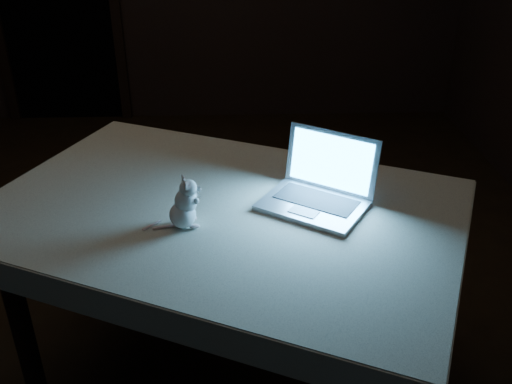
{
  "coord_description": "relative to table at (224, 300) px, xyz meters",
  "views": [
    {
      "loc": [
        0.37,
        -2.35,
        1.85
      ],
      "look_at": [
        0.43,
        -0.62,
        0.9
      ],
      "focal_mm": 40.0,
      "sensor_mm": 36.0,
      "label": 1
    }
  ],
  "objects": [
    {
      "name": "plush_mouse",
      "position": [
        -0.12,
        -0.12,
        0.51
      ],
      "size": [
        0.16,
        0.16,
        0.18
      ],
      "primitive_type": null,
      "rotation": [
        0.0,
        0.0,
        -0.28
      ],
      "color": "silver",
      "rests_on": "tablecloth"
    },
    {
      "name": "floor",
      "position": [
        -0.3,
        0.6,
        -0.41
      ],
      "size": [
        5.0,
        5.0,
        0.0
      ],
      "primitive_type": "plane",
      "color": "black",
      "rests_on": "ground"
    },
    {
      "name": "table",
      "position": [
        0.0,
        0.0,
        0.0
      ],
      "size": [
        1.81,
        1.53,
        0.83
      ],
      "primitive_type": null,
      "rotation": [
        0.0,
        0.0,
        -0.42
      ],
      "color": "black",
      "rests_on": "floor"
    },
    {
      "name": "laptop",
      "position": [
        0.33,
        -0.02,
        0.54
      ],
      "size": [
        0.46,
        0.45,
        0.24
      ],
      "primitive_type": null,
      "rotation": [
        0.0,
        0.0,
        -0.58
      ],
      "color": "#A6A5AA",
      "rests_on": "tablecloth"
    },
    {
      "name": "tablecloth",
      "position": [
        0.1,
        -0.06,
        0.37
      ],
      "size": [
        1.98,
        1.77,
        0.11
      ],
      "primitive_type": null,
      "rotation": [
        0.0,
        0.0,
        -0.51
      ],
      "color": "beige",
      "rests_on": "table"
    }
  ]
}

